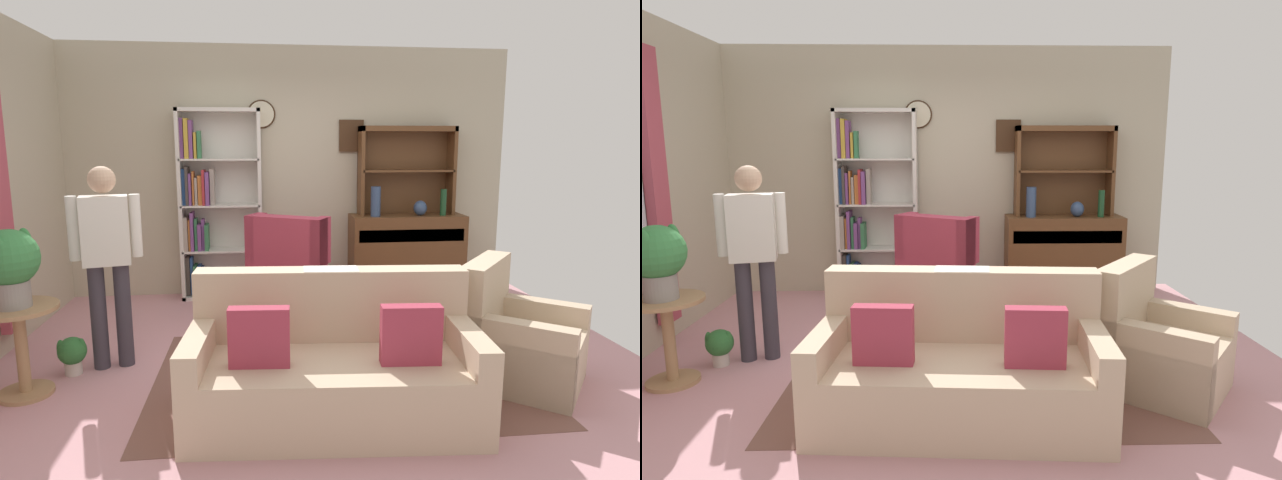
% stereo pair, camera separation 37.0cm
% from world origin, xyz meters
% --- Properties ---
extents(ground_plane, '(5.40, 4.60, 0.02)m').
position_xyz_m(ground_plane, '(0.00, 0.00, -0.01)').
color(ground_plane, '#C68C93').
extents(wall_back, '(5.00, 0.09, 2.80)m').
position_xyz_m(wall_back, '(0.00, 2.13, 1.41)').
color(wall_back, '#BCB299').
rests_on(wall_back, ground_plane).
extents(area_rug, '(2.75, 1.91, 0.01)m').
position_xyz_m(area_rug, '(0.20, -0.30, 0.00)').
color(area_rug, brown).
rests_on(area_rug, ground_plane).
extents(bookshelf, '(0.90, 0.30, 2.10)m').
position_xyz_m(bookshelf, '(-0.90, 1.94, 1.04)').
color(bookshelf, silver).
rests_on(bookshelf, ground_plane).
extents(sideboard, '(1.30, 0.45, 0.92)m').
position_xyz_m(sideboard, '(1.30, 1.86, 0.51)').
color(sideboard, brown).
rests_on(sideboard, ground_plane).
extents(sideboard_hutch, '(1.10, 0.26, 1.00)m').
position_xyz_m(sideboard_hutch, '(1.30, 1.97, 1.56)').
color(sideboard_hutch, brown).
rests_on(sideboard_hutch, sideboard).
extents(vase_tall, '(0.11, 0.11, 0.33)m').
position_xyz_m(vase_tall, '(0.91, 1.78, 1.09)').
color(vase_tall, '#33476B').
rests_on(vase_tall, sideboard).
extents(vase_round, '(0.15, 0.15, 0.17)m').
position_xyz_m(vase_round, '(1.43, 1.79, 1.01)').
color(vase_round, '#33476B').
rests_on(vase_round, sideboard).
extents(bottle_wine, '(0.07, 0.07, 0.30)m').
position_xyz_m(bottle_wine, '(1.69, 1.77, 1.07)').
color(bottle_wine, '#194223').
rests_on(bottle_wine, sideboard).
extents(couch_floral, '(1.86, 0.98, 0.90)m').
position_xyz_m(couch_floral, '(0.06, -0.88, 0.31)').
color(couch_floral, '#C6AD8E').
rests_on(couch_floral, ground_plane).
extents(armchair_floral, '(1.08, 1.07, 0.88)m').
position_xyz_m(armchair_floral, '(1.47, -0.52, 0.29)').
color(armchair_floral, '#C6AD8E').
rests_on(armchair_floral, ground_plane).
extents(wingback_chair, '(1.07, 1.08, 1.05)m').
position_xyz_m(wingback_chair, '(-0.04, 1.10, 0.38)').
color(wingback_chair, '#A33347').
rests_on(wingback_chair, ground_plane).
extents(plant_stand, '(0.52, 0.52, 0.64)m').
position_xyz_m(plant_stand, '(-2.03, -0.36, 0.39)').
color(plant_stand, '#A87F56').
rests_on(plant_stand, ground_plane).
extents(potted_plant_large, '(0.38, 0.38, 0.53)m').
position_xyz_m(potted_plant_large, '(-2.04, -0.39, 0.95)').
color(potted_plant_large, gray).
rests_on(potted_plant_large, plant_stand).
extents(potted_plant_small, '(0.21, 0.21, 0.29)m').
position_xyz_m(potted_plant_small, '(-1.81, -0.05, 0.17)').
color(potted_plant_small, beige).
rests_on(potted_plant_small, ground_plane).
extents(person_reading, '(0.52, 0.27, 1.56)m').
position_xyz_m(person_reading, '(-1.54, 0.07, 0.91)').
color(person_reading, '#38333D').
rests_on(person_reading, ground_plane).
extents(coffee_table, '(0.80, 0.50, 0.42)m').
position_xyz_m(coffee_table, '(0.30, -0.18, 0.35)').
color(coffee_table, brown).
rests_on(coffee_table, ground_plane).
extents(book_stack, '(0.19, 0.15, 0.12)m').
position_xyz_m(book_stack, '(0.19, -0.27, 0.48)').
color(book_stack, gold).
rests_on(book_stack, coffee_table).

